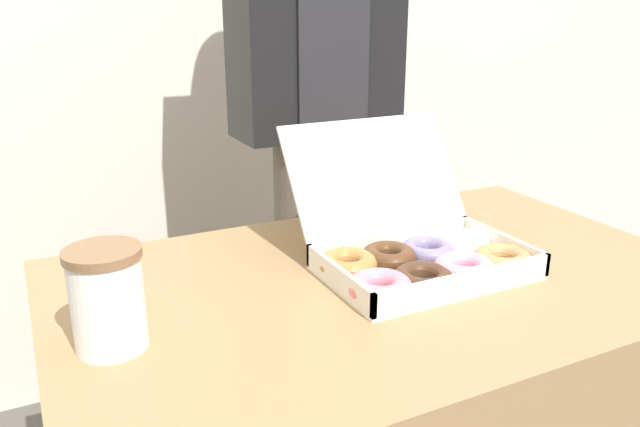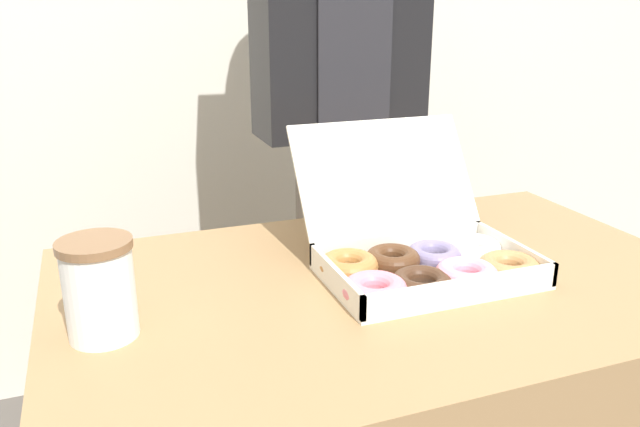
# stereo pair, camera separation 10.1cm
# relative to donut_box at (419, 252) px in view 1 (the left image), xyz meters

# --- Properties ---
(donut_box) EXTENTS (0.38, 0.36, 0.23)m
(donut_box) POSITION_rel_donut_box_xyz_m (0.00, 0.00, 0.00)
(donut_box) COLOR white
(donut_box) RESTS_ON table
(coffee_cup) EXTENTS (0.10, 0.10, 0.14)m
(coffee_cup) POSITION_rel_donut_box_xyz_m (-0.52, -0.03, 0.04)
(coffee_cup) COLOR white
(coffee_cup) RESTS_ON table
(person_customer) EXTENTS (0.38, 0.21, 1.63)m
(person_customer) POSITION_rel_donut_box_xyz_m (0.05, 0.50, 0.14)
(person_customer) COLOR #665B51
(person_customer) RESTS_ON ground_plane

